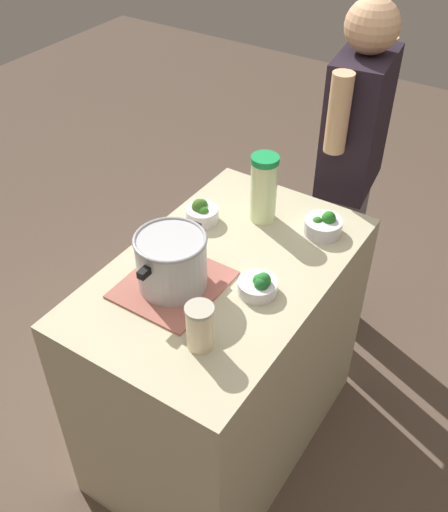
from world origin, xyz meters
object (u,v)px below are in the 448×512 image
at_px(cooking_pot, 171,261).
at_px(broccoli_bowl_front, 323,225).
at_px(mason_jar, 200,327).
at_px(broccoli_bowl_back, 202,213).
at_px(broccoli_bowl_center, 259,285).
at_px(person_cook, 349,174).
at_px(lemonade_pitcher, 264,188).

relative_size(cooking_pot, broccoli_bowl_front, 2.19).
distance_m(mason_jar, broccoli_bowl_back, 0.60).
bearing_deg(broccoli_bowl_front, broccoli_bowl_center, 175.26).
distance_m(broccoli_bowl_front, broccoli_bowl_center, 0.39).
xyz_separation_m(cooking_pot, person_cook, (1.00, -0.17, -0.15)).
xyz_separation_m(mason_jar, broccoli_bowl_center, (0.28, -0.03, -0.04)).
bearing_deg(broccoli_bowl_front, lemonade_pitcher, 100.36).
relative_size(broccoli_bowl_front, person_cook, 0.08).
relative_size(cooking_pot, lemonade_pitcher, 1.15).
bearing_deg(broccoli_bowl_back, lemonade_pitcher, -53.12).
relative_size(lemonade_pitcher, mason_jar, 1.73).
bearing_deg(broccoli_bowl_center, cooking_pot, 116.20).
distance_m(mason_jar, broccoli_bowl_center, 0.28).
xyz_separation_m(broccoli_bowl_front, broccoli_bowl_center, (-0.39, 0.03, -0.00)).
bearing_deg(cooking_pot, broccoli_bowl_front, -28.39).
relative_size(cooking_pot, mason_jar, 1.99).
bearing_deg(mason_jar, broccoli_bowl_back, 34.35).
relative_size(broccoli_bowl_back, person_cook, 0.07).
bearing_deg(broccoli_bowl_back, person_cook, -23.97).
bearing_deg(lemonade_pitcher, mason_jar, -165.50).
height_order(broccoli_bowl_back, person_cook, person_cook).
bearing_deg(broccoli_bowl_front, broccoli_bowl_back, 113.44).
xyz_separation_m(lemonade_pitcher, broccoli_bowl_center, (-0.35, -0.19, -0.10)).
distance_m(lemonade_pitcher, mason_jar, 0.65).
bearing_deg(cooking_pot, mason_jar, -126.21).
height_order(lemonade_pitcher, broccoli_bowl_center, lemonade_pitcher).
bearing_deg(cooking_pot, person_cook, -9.68).
xyz_separation_m(cooking_pot, mason_jar, (-0.16, -0.22, -0.03)).
bearing_deg(mason_jar, cooking_pot, 53.79).
distance_m(broccoli_bowl_center, person_cook, 0.88).
relative_size(mason_jar, broccoli_bowl_center, 1.17).
distance_m(cooking_pot, mason_jar, 0.27).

